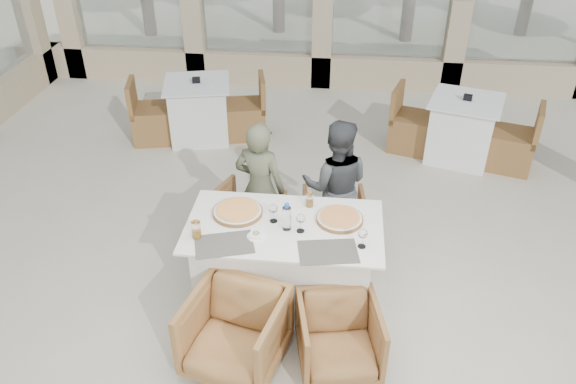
# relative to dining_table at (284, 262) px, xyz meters

# --- Properties ---
(ground) EXTENTS (80.00, 80.00, 0.00)m
(ground) POSITION_rel_dining_table_xyz_m (0.05, 0.08, -0.39)
(ground) COLOR #BEB7A2
(ground) RESTS_ON ground
(perimeter_wall_far) EXTENTS (10.00, 0.34, 1.60)m
(perimeter_wall_far) POSITION_rel_dining_table_xyz_m (0.05, 4.88, 0.42)
(perimeter_wall_far) COLOR tan
(perimeter_wall_far) RESTS_ON ground
(dining_table) EXTENTS (1.60, 0.90, 0.77)m
(dining_table) POSITION_rel_dining_table_xyz_m (0.00, 0.00, 0.00)
(dining_table) COLOR white
(dining_table) RESTS_ON ground
(placemat_near_left) EXTENTS (0.52, 0.42, 0.00)m
(placemat_near_left) POSITION_rel_dining_table_xyz_m (-0.43, -0.30, 0.39)
(placemat_near_left) COLOR #58554C
(placemat_near_left) RESTS_ON dining_table
(placemat_near_right) EXTENTS (0.49, 0.37, 0.00)m
(placemat_near_right) POSITION_rel_dining_table_xyz_m (0.37, -0.30, 0.39)
(placemat_near_right) COLOR #535047
(placemat_near_right) RESTS_ON dining_table
(pizza_left) EXTENTS (0.47, 0.47, 0.05)m
(pizza_left) POSITION_rel_dining_table_xyz_m (-0.41, 0.13, 0.41)
(pizza_left) COLOR orange
(pizza_left) RESTS_ON dining_table
(pizza_right) EXTENTS (0.51, 0.51, 0.05)m
(pizza_right) POSITION_rel_dining_table_xyz_m (0.45, 0.12, 0.41)
(pizza_right) COLOR #C6441B
(pizza_right) RESTS_ON dining_table
(water_bottle) EXTENTS (0.08, 0.08, 0.24)m
(water_bottle) POSITION_rel_dining_table_xyz_m (0.03, -0.04, 0.51)
(water_bottle) COLOR #ABC6E1
(water_bottle) RESTS_ON dining_table
(wine_glass_centre) EXTENTS (0.08, 0.08, 0.18)m
(wine_glass_centre) POSITION_rel_dining_table_xyz_m (-0.09, 0.05, 0.48)
(wine_glass_centre) COLOR white
(wine_glass_centre) RESTS_ON dining_table
(wine_glass_near) EXTENTS (0.10, 0.10, 0.18)m
(wine_glass_near) POSITION_rel_dining_table_xyz_m (0.14, -0.06, 0.48)
(wine_glass_near) COLOR white
(wine_glass_near) RESTS_ON dining_table
(wine_glass_corner) EXTENTS (0.08, 0.08, 0.18)m
(wine_glass_corner) POSITION_rel_dining_table_xyz_m (0.63, -0.21, 0.48)
(wine_glass_corner) COLOR white
(wine_glass_corner) RESTS_ON dining_table
(beer_glass_left) EXTENTS (0.08, 0.08, 0.15)m
(beer_glass_left) POSITION_rel_dining_table_xyz_m (-0.67, -0.22, 0.46)
(beer_glass_left) COLOR orange
(beer_glass_left) RESTS_ON dining_table
(beer_glass_right) EXTENTS (0.08, 0.08, 0.13)m
(beer_glass_right) POSITION_rel_dining_table_xyz_m (0.18, 0.30, 0.45)
(beer_glass_right) COLOR #C4751B
(beer_glass_right) RESTS_ON dining_table
(olive_dish) EXTENTS (0.12, 0.12, 0.04)m
(olive_dish) POSITION_rel_dining_table_xyz_m (-0.20, -0.17, 0.41)
(olive_dish) COLOR white
(olive_dish) RESTS_ON dining_table
(armchair_far_left) EXTENTS (0.82, 0.83, 0.59)m
(armchair_far_left) POSITION_rel_dining_table_xyz_m (-0.47, 0.69, -0.09)
(armchair_far_left) COLOR brown
(armchair_far_left) RESTS_ON ground
(armchair_far_right) EXTENTS (0.65, 0.67, 0.55)m
(armchair_far_right) POSITION_rel_dining_table_xyz_m (0.39, 0.78, -0.11)
(armchair_far_right) COLOR #955E36
(armchair_far_right) RESTS_ON ground
(armchair_near_left) EXTENTS (0.84, 0.85, 0.64)m
(armchair_near_left) POSITION_rel_dining_table_xyz_m (-0.28, -0.77, -0.07)
(armchair_near_left) COLOR #9C6B38
(armchair_near_left) RESTS_ON ground
(armchair_near_right) EXTENTS (0.70, 0.72, 0.56)m
(armchair_near_right) POSITION_rel_dining_table_xyz_m (0.49, -0.70, -0.11)
(armchair_near_right) COLOR olive
(armchair_near_right) RESTS_ON ground
(diner_left) EXTENTS (0.55, 0.43, 1.34)m
(diner_left) POSITION_rel_dining_table_xyz_m (-0.30, 0.69, 0.28)
(diner_left) COLOR #545840
(diner_left) RESTS_ON ground
(diner_right) EXTENTS (0.66, 0.51, 1.34)m
(diner_right) POSITION_rel_dining_table_xyz_m (0.40, 0.80, 0.28)
(diner_right) COLOR #3D4043
(diner_right) RESTS_ON ground
(bg_table_a) EXTENTS (1.78, 1.15, 0.77)m
(bg_table_a) POSITION_rel_dining_table_xyz_m (-1.44, 2.90, 0.00)
(bg_table_a) COLOR silver
(bg_table_a) RESTS_ON ground
(bg_table_b) EXTENTS (1.81, 1.26, 0.77)m
(bg_table_b) POSITION_rel_dining_table_xyz_m (1.88, 2.71, 0.00)
(bg_table_b) COLOR white
(bg_table_b) RESTS_ON ground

